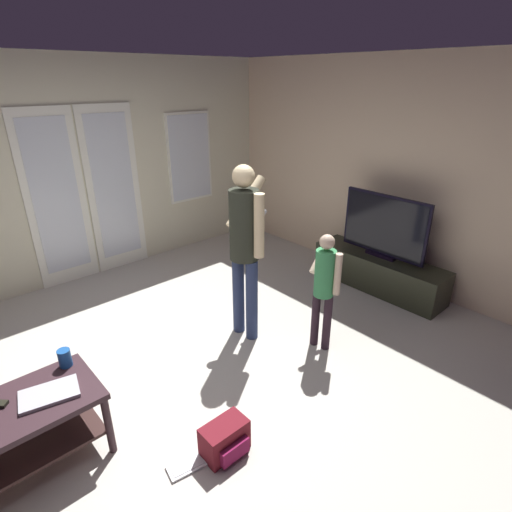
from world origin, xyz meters
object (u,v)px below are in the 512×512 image
(coffee_table, at_px, (12,428))
(laptop_closed, at_px, (49,394))
(person_adult, at_px, (245,239))
(cup_near_edge, at_px, (65,358))
(tv_stand, at_px, (378,272))
(flat_screen_tv, at_px, (384,226))
(loose_keyboard, at_px, (201,459))
(backpack, at_px, (225,439))
(person_child, at_px, (325,282))

(coffee_table, distance_m, laptop_closed, 0.28)
(person_adult, relative_size, cup_near_edge, 13.05)
(cup_near_edge, bearing_deg, tv_stand, -5.43)
(tv_stand, height_order, flat_screen_tv, flat_screen_tv)
(person_adult, bearing_deg, tv_stand, -10.86)
(coffee_table, height_order, flat_screen_tv, flat_screen_tv)
(tv_stand, xyz_separation_m, loose_keyboard, (-2.92, -0.55, -0.19))
(backpack, relative_size, cup_near_edge, 2.45)
(coffee_table, xyz_separation_m, person_child, (2.41, -0.41, 0.30))
(loose_keyboard, bearing_deg, flat_screen_tv, 10.84)
(person_child, distance_m, cup_near_edge, 2.09)
(backpack, bearing_deg, loose_keyboard, 159.50)
(cup_near_edge, bearing_deg, flat_screen_tv, -5.37)
(flat_screen_tv, xyz_separation_m, cup_near_edge, (-3.38, 0.32, -0.21))
(person_child, bearing_deg, person_adult, 121.75)
(backpack, bearing_deg, laptop_closed, 138.28)
(tv_stand, relative_size, cup_near_edge, 12.38)
(flat_screen_tv, distance_m, person_child, 1.41)
(person_child, bearing_deg, coffee_table, 170.39)
(coffee_table, bearing_deg, laptop_closed, -8.75)
(tv_stand, bearing_deg, person_adult, 169.14)
(person_adult, distance_m, backpack, 1.63)
(person_child, bearing_deg, laptop_closed, 170.30)
(coffee_table, distance_m, person_adult, 2.14)
(tv_stand, relative_size, flat_screen_tv, 1.53)
(tv_stand, relative_size, laptop_closed, 4.61)
(flat_screen_tv, height_order, cup_near_edge, flat_screen_tv)
(flat_screen_tv, relative_size, laptop_closed, 3.01)
(flat_screen_tv, relative_size, backpack, 3.30)
(tv_stand, bearing_deg, person_child, -168.73)
(tv_stand, relative_size, loose_keyboard, 3.41)
(person_adult, bearing_deg, person_child, -58.25)
(tv_stand, xyz_separation_m, person_child, (-1.38, -0.27, 0.46))
(coffee_table, bearing_deg, person_adult, 5.66)
(person_child, xyz_separation_m, loose_keyboard, (-1.54, -0.28, -0.65))
(person_adult, bearing_deg, loose_keyboard, -142.59)
(flat_screen_tv, bearing_deg, coffee_table, 178.02)
(tv_stand, distance_m, loose_keyboard, 2.98)
(person_adult, xyz_separation_m, person_child, (0.38, -0.61, -0.32))
(person_child, xyz_separation_m, backpack, (-1.38, -0.34, -0.55))
(person_child, bearing_deg, backpack, -166.16)
(tv_stand, xyz_separation_m, laptop_closed, (-3.56, 0.10, 0.30))
(person_child, distance_m, backpack, 1.53)
(flat_screen_tv, bearing_deg, person_child, -168.56)
(coffee_table, height_order, loose_keyboard, coffee_table)
(flat_screen_tv, relative_size, person_adult, 0.62)
(tv_stand, height_order, cup_near_edge, cup_near_edge)
(loose_keyboard, xyz_separation_m, cup_near_edge, (-0.46, 0.88, 0.55))
(person_child, bearing_deg, flat_screen_tv, 11.44)
(backpack, bearing_deg, cup_near_edge, 123.65)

